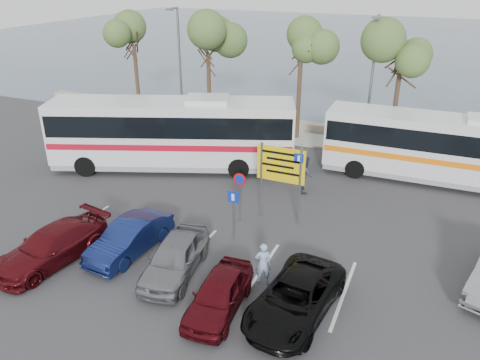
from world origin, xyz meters
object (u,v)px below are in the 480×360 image
at_px(car_silver_a, 175,257).
at_px(car_red, 219,294).
at_px(coach_bus_right, 443,151).
at_px(pedestrian_near, 263,263).
at_px(street_lamp_left, 179,62).
at_px(pedestrian_far, 305,174).
at_px(car_maroon, 52,246).
at_px(street_lamp_right, 371,78).
at_px(direction_sign, 281,171).
at_px(suv_black, 296,297).
at_px(coach_bus_left, 173,136).
at_px(car_blue, 130,238).

xyz_separation_m(car_silver_a, car_red, (2.40, -1.21, -0.07)).
height_order(coach_bus_right, pedestrian_near, coach_bus_right).
relative_size(street_lamp_left, pedestrian_far, 4.18).
distance_m(car_silver_a, car_maroon, 4.95).
bearing_deg(car_maroon, coach_bus_right, 56.11).
xyz_separation_m(street_lamp_right, car_red, (-1.80, -17.02, -3.96)).
bearing_deg(direction_sign, coach_bus_right, 48.35).
height_order(coach_bus_right, pedestrian_far, coach_bus_right).
bearing_deg(pedestrian_far, street_lamp_right, -40.56).
height_order(car_maroon, suv_black, car_maroon).
xyz_separation_m(coach_bus_right, car_maroon, (-13.50, -14.00, -1.07)).
relative_size(street_lamp_right, direction_sign, 2.23).
bearing_deg(pedestrian_near, direction_sign, -106.01).
distance_m(direction_sign, pedestrian_near, 5.05).
distance_m(coach_bus_left, pedestrian_far, 7.78).
distance_m(car_blue, pedestrian_near, 5.61).
height_order(street_lamp_left, coach_bus_right, street_lamp_left).
height_order(coach_bus_left, car_red, coach_bus_left).
distance_m(street_lamp_right, coach_bus_right, 6.12).
height_order(suv_black, pedestrian_far, pedestrian_far).
height_order(street_lamp_right, direction_sign, street_lamp_right).
bearing_deg(street_lamp_right, coach_bus_right, -33.86).
height_order(car_blue, pedestrian_far, pedestrian_far).
bearing_deg(pedestrian_far, coach_bus_left, 63.69).
relative_size(car_maroon, suv_black, 1.01).
relative_size(coach_bus_right, pedestrian_near, 7.49).
bearing_deg(car_silver_a, car_maroon, -174.87).
relative_size(car_maroon, pedestrian_far, 2.47).
bearing_deg(street_lamp_left, car_red, -56.65).
bearing_deg(car_red, pedestrian_far, 85.59).
bearing_deg(car_red, suv_black, 14.89).
bearing_deg(street_lamp_right, pedestrian_near, -93.81).
height_order(street_lamp_left, direction_sign, street_lamp_left).
bearing_deg(suv_black, car_silver_a, -177.88).
xyz_separation_m(car_silver_a, car_blue, (-2.40, 0.52, -0.02)).
bearing_deg(direction_sign, car_maroon, -136.28).
bearing_deg(coach_bus_left, suv_black, -42.22).
bearing_deg(pedestrian_near, suv_black, 115.60).
relative_size(coach_bus_right, car_red, 3.26).
height_order(street_lamp_right, car_maroon, street_lamp_right).
bearing_deg(street_lamp_right, street_lamp_left, 180.00).
xyz_separation_m(street_lamp_left, suv_black, (13.60, -16.18, -3.95)).
bearing_deg(car_blue, street_lamp_left, 117.31).
distance_m(street_lamp_left, car_silver_a, 18.51).
xyz_separation_m(coach_bus_left, coach_bus_right, (14.00, 4.00, -0.18)).
bearing_deg(car_silver_a, street_lamp_left, 110.12).
distance_m(car_silver_a, car_red, 2.69).
distance_m(coach_bus_left, coach_bus_right, 14.56).
distance_m(coach_bus_left, car_silver_a, 10.34).
bearing_deg(pedestrian_far, car_silver_a, 138.32).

